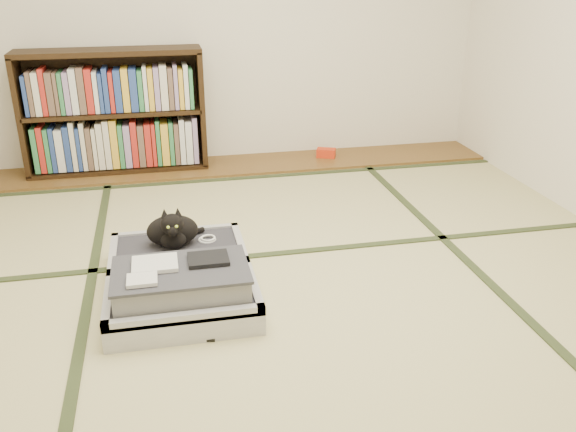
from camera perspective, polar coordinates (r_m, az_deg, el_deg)
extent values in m
plane|color=#C4BF82|center=(3.09, 0.45, -6.85)|extent=(4.50, 4.50, 0.00)
cube|color=brown|center=(4.89, -4.62, 4.78)|extent=(4.00, 0.50, 0.02)
cube|color=red|center=(5.05, 3.58, 5.92)|extent=(0.17, 0.14, 0.07)
plane|color=silver|center=(4.91, -5.50, 19.00)|extent=(4.00, 0.00, 4.00)
cube|color=#2D381E|center=(3.06, -18.37, -8.39)|extent=(0.05, 4.50, 0.01)
cube|color=#2D381E|center=(3.42, 17.10, -4.75)|extent=(0.05, 4.50, 0.01)
cube|color=#2D381E|center=(3.43, -0.99, -3.53)|extent=(4.00, 0.05, 0.01)
cube|color=#2D381E|center=(4.62, -4.11, 3.57)|extent=(4.00, 0.05, 0.01)
cube|color=black|center=(4.90, -23.59, 8.56)|extent=(0.04, 0.31, 0.86)
cube|color=black|center=(4.81, -8.11, 10.00)|extent=(0.04, 0.31, 0.86)
cube|color=black|center=(4.93, -15.39, 4.40)|extent=(1.34, 0.31, 0.04)
cube|color=black|center=(4.74, -16.53, 14.52)|extent=(1.34, 0.31, 0.04)
cube|color=black|center=(4.82, -15.94, 9.34)|extent=(1.28, 0.31, 0.03)
cube|color=black|center=(4.96, -15.86, 9.74)|extent=(1.34, 0.02, 0.86)
cube|color=gray|center=(4.85, -15.67, 6.79)|extent=(1.20, 0.21, 0.36)
cube|color=gray|center=(4.76, -16.20, 11.50)|extent=(1.20, 0.21, 0.33)
cube|color=#B2B1B6|center=(2.88, -9.77, -8.24)|extent=(0.69, 0.46, 0.12)
cube|color=#2B2B32|center=(2.86, -9.81, -7.70)|extent=(0.62, 0.39, 0.09)
cube|color=#B2B1B6|center=(2.66, -9.62, -9.39)|extent=(0.69, 0.04, 0.05)
cube|color=#B2B1B6|center=(3.03, -10.07, -5.13)|extent=(0.69, 0.04, 0.05)
cube|color=#B2B1B6|center=(2.86, -16.49, -7.62)|extent=(0.04, 0.46, 0.05)
cube|color=#B2B1B6|center=(2.87, -3.26, -6.52)|extent=(0.04, 0.46, 0.05)
cube|color=#B2B1B6|center=(3.29, -10.20, -4.10)|extent=(0.69, 0.46, 0.12)
cube|color=#2B2B32|center=(3.27, -10.24, -3.61)|extent=(0.62, 0.39, 0.09)
cube|color=#B2B1B6|center=(3.07, -10.10, -4.81)|extent=(0.69, 0.04, 0.05)
cube|color=#B2B1B6|center=(3.45, -10.44, -1.56)|extent=(0.69, 0.04, 0.05)
cube|color=#B2B1B6|center=(3.27, -16.04, -3.55)|extent=(0.04, 0.46, 0.05)
cube|color=#B2B1B6|center=(3.28, -4.54, -2.60)|extent=(0.04, 0.46, 0.05)
cylinder|color=black|center=(3.05, -10.09, -4.89)|extent=(0.62, 0.02, 0.02)
cube|color=gray|center=(2.82, -9.93, -6.23)|extent=(0.59, 0.36, 0.12)
cube|color=#38393F|center=(2.79, -10.03, -4.98)|extent=(0.61, 0.38, 0.01)
cube|color=silver|center=(2.82, -12.35, -4.40)|extent=(0.20, 0.17, 0.02)
cube|color=black|center=(2.83, -7.47, -3.99)|extent=(0.19, 0.15, 0.02)
cube|color=silver|center=(2.70, -13.50, -5.83)|extent=(0.13, 0.11, 0.02)
cube|color=white|center=(2.69, -13.93, -10.89)|extent=(0.06, 0.01, 0.04)
cube|color=white|center=(2.70, -11.51, -10.92)|extent=(0.05, 0.01, 0.03)
cube|color=orange|center=(2.70, -4.55, -10.09)|extent=(0.05, 0.01, 0.03)
cube|color=#197F33|center=(2.69, -5.95, -9.90)|extent=(0.04, 0.01, 0.03)
ellipsoid|color=black|center=(3.26, -10.76, -1.36)|extent=(0.27, 0.18, 0.17)
ellipsoid|color=black|center=(3.19, -10.68, -2.23)|extent=(0.13, 0.10, 0.10)
ellipsoid|color=black|center=(3.13, -10.80, -0.76)|extent=(0.11, 0.11, 0.11)
sphere|color=black|center=(3.09, -10.74, -1.41)|extent=(0.05, 0.05, 0.05)
cone|color=black|center=(3.12, -11.49, 0.26)|extent=(0.04, 0.05, 0.05)
cone|color=black|center=(3.12, -10.27, 0.36)|extent=(0.04, 0.05, 0.05)
sphere|color=#A5BF33|center=(3.08, -11.15, -1.04)|extent=(0.02, 0.02, 0.02)
sphere|color=#A5BF33|center=(3.08, -10.39, -0.98)|extent=(0.02, 0.02, 0.02)
cylinder|color=black|center=(3.36, -9.16, -1.58)|extent=(0.16, 0.10, 0.03)
torus|color=white|center=(3.31, -7.57, -2.20)|extent=(0.10, 0.10, 0.01)
torus|color=white|center=(3.30, -7.49, -2.05)|extent=(0.08, 0.08, 0.01)
cube|color=black|center=(2.75, -11.18, -11.37)|extent=(0.41, 0.09, 0.01)
cube|color=black|center=(2.80, -13.77, -10.86)|extent=(0.20, 0.08, 0.01)
cube|color=black|center=(2.80, -8.67, -10.46)|extent=(0.14, 0.17, 0.01)
cylinder|color=black|center=(2.87, -11.27, -9.77)|extent=(0.03, 0.07, 0.01)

